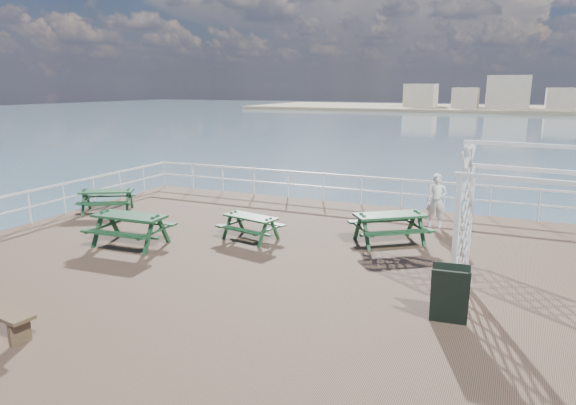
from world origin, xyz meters
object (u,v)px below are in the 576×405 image
at_px(picnic_table_a, 107,196).
at_px(picnic_table_c, 390,222).
at_px(person, 436,201).
at_px(trellis_arbor, 527,237).
at_px(picnic_table_d, 130,223).
at_px(picnic_table_b, 251,222).

height_order(picnic_table_a, picnic_table_c, picnic_table_c).
bearing_deg(person, trellis_arbor, -68.10).
relative_size(picnic_table_c, picnic_table_d, 1.19).
bearing_deg(trellis_arbor, person, 120.62).
height_order(picnic_table_a, person, person).
xyz_separation_m(picnic_table_c, picnic_table_d, (-6.46, -3.09, 0.02)).
xyz_separation_m(picnic_table_a, person, (10.74, 2.61, 0.29)).
relative_size(picnic_table_b, picnic_table_c, 0.73).
height_order(picnic_table_c, person, person).
bearing_deg(picnic_table_d, picnic_table_c, 22.32).
relative_size(picnic_table_b, trellis_arbor, 0.56).
bearing_deg(picnic_table_d, picnic_table_a, 137.77).
bearing_deg(picnic_table_a, trellis_arbor, -42.05).
height_order(picnic_table_b, person, person).
relative_size(picnic_table_a, trellis_arbor, 0.69).
bearing_deg(picnic_table_a, picnic_table_d, -69.23).
xyz_separation_m(picnic_table_b, person, (4.63, 3.48, 0.34)).
xyz_separation_m(picnic_table_d, trellis_arbor, (9.82, -0.03, 0.82)).
height_order(picnic_table_d, trellis_arbor, trellis_arbor).
bearing_deg(trellis_arbor, picnic_table_a, 174.37).
xyz_separation_m(picnic_table_a, picnic_table_b, (6.11, -0.87, -0.06)).
relative_size(trellis_arbor, person, 1.94).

